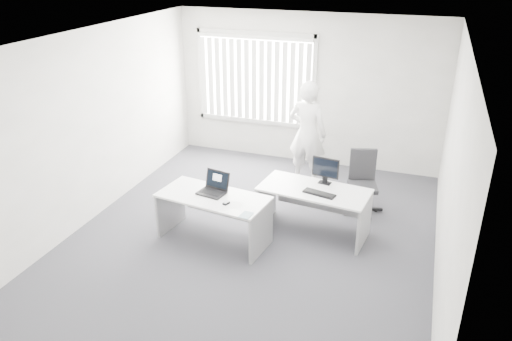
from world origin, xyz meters
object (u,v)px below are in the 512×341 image
(office_chair, at_px, (362,192))
(laptop, at_px, (211,184))
(desk_far, at_px, (314,201))
(desk_near, at_px, (214,208))
(person, at_px, (308,133))
(monitor, at_px, (325,171))

(office_chair, relative_size, laptop, 2.63)
(desk_far, height_order, office_chair, office_chair)
(desk_near, height_order, desk_far, desk_far)
(desk_far, distance_m, laptop, 1.49)
(desk_near, xyz_separation_m, person, (0.76, 2.28, 0.42))
(desk_far, distance_m, office_chair, 1.09)
(person, relative_size, monitor, 4.65)
(desk_far, xyz_separation_m, laptop, (-1.31, -0.61, 0.33))
(office_chair, relative_size, monitor, 2.48)
(laptop, bearing_deg, monitor, 41.21)
(laptop, xyz_separation_m, monitor, (1.41, 0.85, 0.06))
(desk_near, bearing_deg, person, 79.28)
(desk_far, bearing_deg, person, 114.08)
(desk_near, height_order, monitor, monitor)
(office_chair, distance_m, person, 1.42)
(person, bearing_deg, desk_near, 79.20)
(person, xyz_separation_m, monitor, (0.61, -1.38, -0.02))
(desk_near, relative_size, monitor, 4.06)
(office_chair, xyz_separation_m, monitor, (-0.46, -0.68, 0.59))
(desk_far, bearing_deg, office_chair, 65.16)
(monitor, bearing_deg, person, 121.59)
(person, bearing_deg, monitor, 121.31)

